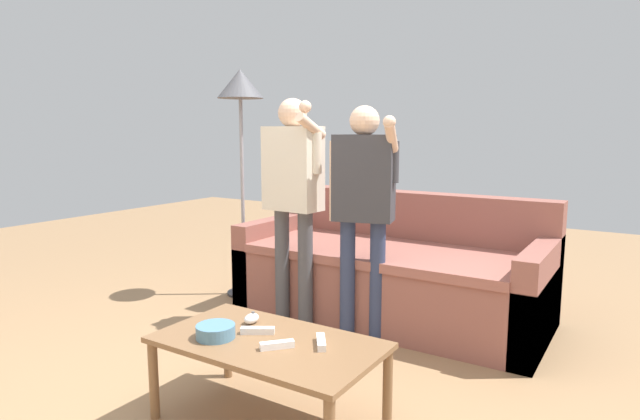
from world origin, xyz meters
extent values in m
plane|color=#93704C|center=(0.00, 0.00, 0.00)|extent=(12.00, 12.00, 0.00)
cube|color=brown|center=(-0.03, 1.54, 0.22)|extent=(2.12, 0.94, 0.45)
cube|color=#94584D|center=(-0.03, 1.47, 0.48)|extent=(1.84, 0.82, 0.06)
cube|color=brown|center=(-0.03, 1.92, 0.65)|extent=(2.12, 0.18, 0.41)
cube|color=brown|center=(-1.02, 1.54, 0.31)|extent=(0.14, 0.94, 0.63)
cube|color=brown|center=(0.96, 1.54, 0.31)|extent=(0.14, 0.94, 0.63)
cube|color=brown|center=(0.11, -0.03, 0.38)|extent=(1.01, 0.56, 0.03)
cylinder|color=brown|center=(-0.36, -0.28, 0.18)|extent=(0.04, 0.04, 0.37)
cylinder|color=brown|center=(-0.36, 0.21, 0.18)|extent=(0.04, 0.04, 0.37)
cylinder|color=brown|center=(0.57, 0.21, 0.18)|extent=(0.04, 0.04, 0.37)
cylinder|color=teal|center=(-0.11, -0.14, 0.42)|extent=(0.17, 0.17, 0.06)
ellipsoid|color=white|center=(-0.09, 0.09, 0.42)|extent=(0.06, 0.09, 0.05)
cylinder|color=#4C4C51|center=(-0.09, 0.10, 0.45)|extent=(0.02, 0.02, 0.01)
cylinder|color=#2D2D33|center=(-1.25, 1.40, 0.01)|extent=(0.28, 0.28, 0.02)
cylinder|color=gray|center=(-1.25, 1.40, 0.79)|extent=(0.03, 0.03, 1.54)
cone|color=#4C4C51|center=(-1.25, 1.40, 1.67)|extent=(0.36, 0.36, 0.22)
cylinder|color=#2D3856|center=(-0.10, 1.04, 0.38)|extent=(0.10, 0.10, 0.77)
cylinder|color=#2D3856|center=(0.09, 1.09, 0.38)|extent=(0.10, 0.10, 0.77)
cube|color=#38383D|center=(0.00, 1.07, 1.03)|extent=(0.40, 0.28, 0.53)
sphere|color=beige|center=(0.00, 1.07, 1.37)|extent=(0.18, 0.18, 0.18)
cylinder|color=beige|center=(-0.18, 1.02, 1.00)|extent=(0.07, 0.07, 0.50)
cylinder|color=#38383D|center=(0.17, 1.11, 1.13)|extent=(0.07, 0.07, 0.25)
cylinder|color=beige|center=(0.19, 1.03, 1.27)|extent=(0.12, 0.23, 0.21)
sphere|color=beige|center=(0.22, 0.95, 1.36)|extent=(0.07, 0.07, 0.07)
cylinder|color=#47474C|center=(-0.61, 1.04, 0.40)|extent=(0.10, 0.10, 0.80)
cylinder|color=#47474C|center=(-0.41, 1.03, 0.40)|extent=(0.10, 0.10, 0.80)
cube|color=beige|center=(-0.51, 1.04, 1.07)|extent=(0.39, 0.22, 0.55)
sphere|color=beige|center=(-0.51, 1.04, 1.43)|extent=(0.19, 0.19, 0.19)
cylinder|color=beige|center=(-0.70, 1.05, 1.04)|extent=(0.07, 0.07, 0.52)
cylinder|color=beige|center=(-0.32, 1.03, 1.17)|extent=(0.07, 0.07, 0.26)
cylinder|color=beige|center=(-0.32, 0.97, 1.34)|extent=(0.08, 0.26, 0.17)
sphere|color=beige|center=(-0.33, 0.91, 1.46)|extent=(0.08, 0.08, 0.08)
cube|color=white|center=(0.02, 0.00, 0.41)|extent=(0.15, 0.11, 0.03)
cylinder|color=silver|center=(0.04, 0.01, 0.43)|extent=(0.01, 0.01, 0.00)
cube|color=silver|center=(-0.02, -0.02, 0.43)|extent=(0.02, 0.02, 0.00)
cube|color=white|center=(0.19, -0.09, 0.41)|extent=(0.12, 0.13, 0.03)
cylinder|color=silver|center=(0.21, -0.07, 0.43)|extent=(0.01, 0.01, 0.00)
cube|color=silver|center=(0.17, -0.12, 0.43)|extent=(0.02, 0.02, 0.00)
cube|color=white|center=(0.34, 0.04, 0.41)|extent=(0.11, 0.14, 0.03)
cylinder|color=silver|center=(0.32, 0.06, 0.43)|extent=(0.01, 0.01, 0.00)
cube|color=silver|center=(0.36, 0.01, 0.43)|extent=(0.02, 0.02, 0.00)
camera|label=1|loc=(1.50, -1.80, 1.31)|focal=29.79mm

